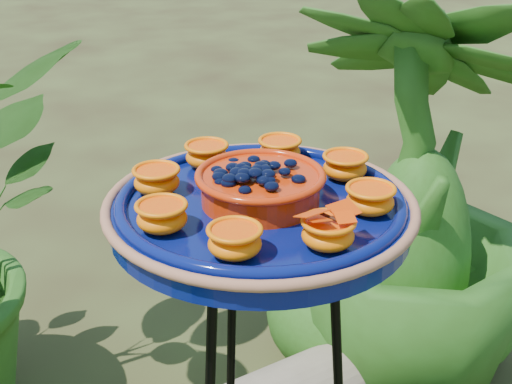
% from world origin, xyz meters
% --- Properties ---
extents(feeder_dish, '(0.48, 0.48, 0.10)m').
position_xyz_m(feeder_dish, '(0.09, -0.06, 0.88)').
color(feeder_dish, '#071052').
rests_on(feeder_dish, tripod_stand).
extents(shrub_back_right, '(0.86, 0.86, 1.10)m').
position_xyz_m(shrub_back_right, '(0.65, 0.50, 0.55)').
color(shrub_back_right, '#265115').
rests_on(shrub_back_right, ground).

